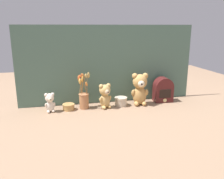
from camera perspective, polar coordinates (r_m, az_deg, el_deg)
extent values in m
plane|color=#8E7056|center=(2.17, 0.12, -4.22)|extent=(4.00, 4.00, 0.00)
cube|color=#4C6B5B|center=(2.24, -0.88, 5.99)|extent=(1.67, 0.02, 0.73)
ellipsoid|color=tan|center=(2.23, 6.63, -1.45)|extent=(0.14, 0.12, 0.17)
sphere|color=tan|center=(2.19, 6.74, 1.94)|extent=(0.13, 0.13, 0.13)
sphere|color=beige|center=(2.15, 7.02, 1.43)|extent=(0.06, 0.06, 0.06)
sphere|color=black|center=(2.12, 7.18, 1.29)|extent=(0.02, 0.02, 0.02)
sphere|color=tan|center=(2.19, 8.01, 3.29)|extent=(0.05, 0.05, 0.05)
sphere|color=tan|center=(2.17, 5.54, 3.26)|extent=(0.05, 0.05, 0.05)
ellipsoid|color=tan|center=(2.22, 8.24, -0.73)|extent=(0.05, 0.06, 0.08)
ellipsoid|color=tan|center=(2.20, 5.17, -0.82)|extent=(0.05, 0.06, 0.08)
ellipsoid|color=tan|center=(2.22, 7.68, -3.33)|extent=(0.05, 0.07, 0.04)
ellipsoid|color=tan|center=(2.20, 5.90, -3.39)|extent=(0.05, 0.07, 0.04)
ellipsoid|color=tan|center=(2.13, -1.71, -2.77)|extent=(0.11, 0.10, 0.13)
sphere|color=tan|center=(2.10, -1.73, -0.15)|extent=(0.10, 0.10, 0.10)
sphere|color=#D1B289|center=(2.07, -1.24, -0.55)|extent=(0.05, 0.05, 0.05)
sphere|color=black|center=(2.05, -0.97, -0.65)|extent=(0.01, 0.01, 0.01)
sphere|color=tan|center=(2.10, -0.88, 0.99)|extent=(0.04, 0.04, 0.04)
sphere|color=tan|center=(2.07, -2.61, 0.76)|extent=(0.04, 0.04, 0.04)
ellipsoid|color=tan|center=(2.13, -0.54, -2.06)|extent=(0.04, 0.05, 0.06)
ellipsoid|color=tan|center=(2.09, -2.70, -2.42)|extent=(0.04, 0.05, 0.06)
ellipsoid|color=tan|center=(2.13, -0.71, -4.12)|extent=(0.05, 0.06, 0.03)
ellipsoid|color=tan|center=(2.11, -1.96, -4.35)|extent=(0.05, 0.06, 0.03)
ellipsoid|color=beige|center=(2.10, -14.66, -3.96)|extent=(0.08, 0.07, 0.10)
sphere|color=beige|center=(2.08, -14.80, -1.97)|extent=(0.08, 0.08, 0.08)
sphere|color=beige|center=(2.05, -14.67, -2.30)|extent=(0.04, 0.04, 0.04)
sphere|color=black|center=(2.04, -14.61, -2.40)|extent=(0.01, 0.01, 0.01)
sphere|color=beige|center=(2.07, -14.11, -1.11)|extent=(0.03, 0.03, 0.03)
sphere|color=beige|center=(2.06, -15.60, -1.26)|extent=(0.03, 0.03, 0.03)
ellipsoid|color=beige|center=(2.09, -13.74, -3.46)|extent=(0.03, 0.04, 0.04)
ellipsoid|color=beige|center=(2.08, -15.60, -3.67)|extent=(0.03, 0.04, 0.04)
ellipsoid|color=beige|center=(2.09, -13.97, -5.04)|extent=(0.03, 0.04, 0.02)
ellipsoid|color=beige|center=(2.09, -15.04, -5.16)|extent=(0.03, 0.04, 0.02)
cylinder|color=#AD7047|center=(2.13, -6.75, -2.77)|extent=(0.08, 0.08, 0.14)
torus|color=#AD7047|center=(2.11, -6.80, -1.13)|extent=(0.09, 0.09, 0.01)
cylinder|color=olive|center=(2.11, -7.53, 0.96)|extent=(0.04, 0.03, 0.14)
ellipsoid|color=#C65B28|center=(2.11, -7.95, 2.84)|extent=(0.04, 0.04, 0.05)
cylinder|color=olive|center=(2.11, -7.03, 0.82)|extent=(0.02, 0.01, 0.13)
ellipsoid|color=gold|center=(2.10, -7.13, 2.53)|extent=(0.03, 0.02, 0.06)
cylinder|color=olive|center=(2.11, -7.19, 1.20)|extent=(0.02, 0.01, 0.16)
ellipsoid|color=#C65B28|center=(2.10, -7.37, 3.31)|extent=(0.03, 0.02, 0.04)
cylinder|color=olive|center=(2.12, -7.03, 1.18)|extent=(0.04, 0.01, 0.15)
ellipsoid|color=orange|center=(2.12, -7.18, 3.24)|extent=(0.04, 0.03, 0.05)
cylinder|color=olive|center=(2.09, -7.49, 0.49)|extent=(0.01, 0.02, 0.12)
ellipsoid|color=gold|center=(2.08, -7.73, 2.01)|extent=(0.02, 0.03, 0.05)
cylinder|color=olive|center=(2.12, -7.29, 0.47)|extent=(0.03, 0.02, 0.10)
ellipsoid|color=#C65B28|center=(2.12, -7.53, 1.84)|extent=(0.03, 0.03, 0.06)
cylinder|color=olive|center=(2.09, -6.02, 1.23)|extent=(0.01, 0.03, 0.17)
ellipsoid|color=tan|center=(2.07, -5.68, 3.47)|extent=(0.02, 0.03, 0.05)
cylinder|color=olive|center=(2.06, -6.41, 1.08)|extent=(0.02, 0.02, 0.17)
ellipsoid|color=tan|center=(2.04, -6.28, 3.32)|extent=(0.03, 0.03, 0.04)
cylinder|color=olive|center=(2.07, -6.37, 0.11)|extent=(0.03, 0.02, 0.10)
ellipsoid|color=orange|center=(2.04, -6.17, 1.34)|extent=(0.04, 0.03, 0.04)
cube|color=#4C1919|center=(2.36, 12.13, -1.03)|extent=(0.18, 0.12, 0.15)
cylinder|color=#4C1919|center=(2.34, 12.22, 0.74)|extent=(0.18, 0.12, 0.18)
cube|color=black|center=(2.31, 12.69, -1.00)|extent=(0.11, 0.01, 0.08)
cylinder|color=#D6BC7A|center=(2.32, 12.61, -2.57)|extent=(0.04, 0.01, 0.04)
cylinder|color=beige|center=(2.20, 2.14, -3.07)|extent=(0.11, 0.11, 0.07)
cylinder|color=beige|center=(2.18, 2.15, -2.08)|extent=(0.12, 0.12, 0.01)
cylinder|color=tan|center=(2.12, -10.40, -4.27)|extent=(0.10, 0.10, 0.04)
cylinder|color=tan|center=(2.11, -10.43, -3.57)|extent=(0.11, 0.11, 0.01)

